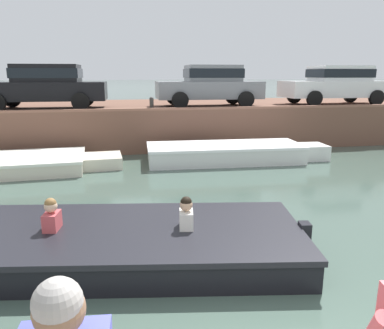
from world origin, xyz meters
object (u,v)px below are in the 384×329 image
Objects in this scene: motorboat_passing at (93,243)px; car_left_inner_black at (45,85)px; car_right_inner_white at (336,83)px; mooring_bollard_mid at (152,103)px; car_centre_grey at (210,84)px; boat_moored_central_white at (232,153)px.

car_left_inner_black is (-2.11, 8.89, 2.11)m from motorboat_passing.
car_right_inner_white is 7.75m from mooring_bollard_mid.
car_centre_grey is at bearing 27.15° from mooring_bollard_mid.
motorboat_passing is at bearing -101.24° from mooring_bollard_mid.
boat_moored_central_white is at bearing -89.64° from car_centre_grey.
boat_moored_central_white is 1.34× the size of car_left_inner_black.
car_right_inner_white is at bearing 8.95° from mooring_bollard_mid.
boat_moored_central_white is 3.69m from car_centre_grey.
motorboat_passing is 12.94m from car_right_inner_white.
car_centre_grey reaches higher than boat_moored_central_white.
car_left_inner_black reaches higher than motorboat_passing.
motorboat_passing is at bearing -113.52° from car_centre_grey.
car_centre_grey is 5.29m from car_right_inner_white.
boat_moored_central_white is 7.01m from motorboat_passing.
car_right_inner_white is at bearing 0.01° from car_centre_grey.
boat_moored_central_white is at bearing -149.85° from car_right_inner_white.
motorboat_passing is 9.93m from car_centre_grey.
motorboat_passing is 1.62× the size of car_right_inner_white.
car_centre_grey is 2.70m from mooring_bollard_mid.
car_left_inner_black reaches higher than boat_moored_central_white.
boat_moored_central_white is 13.08× the size of mooring_bollard_mid.
car_centre_grey reaches higher than motorboat_passing.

